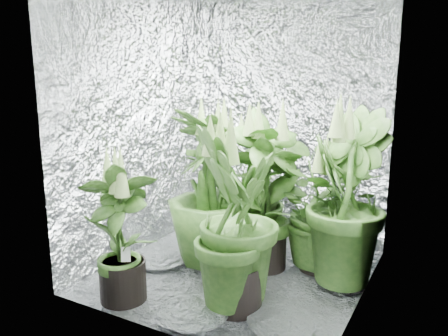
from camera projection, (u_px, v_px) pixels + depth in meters
ground at (236, 271)px, 2.89m from camera, size 1.60×1.60×0.00m
walls at (237, 121)px, 2.69m from camera, size 1.62×1.62×2.00m
plant_a at (248, 186)px, 3.14m from camera, size 0.89×0.89×1.03m
plant_b at (266, 192)px, 2.86m from camera, size 0.75×0.75×1.14m
plant_c at (344, 199)px, 2.63m from camera, size 0.77×0.77×1.16m
plant_d at (211, 189)px, 2.91m from camera, size 0.71×0.71×1.13m
plant_e at (321, 209)px, 2.84m from camera, size 0.84×0.84×0.90m
plant_f at (121, 234)px, 2.45m from camera, size 0.60×0.60×0.89m
plant_g at (236, 221)px, 2.34m from camera, size 0.67×0.67×1.10m
circulation_fan at (352, 238)px, 3.10m from camera, size 0.15×0.29×0.33m
plant_label at (126, 254)px, 2.42m from camera, size 0.06×0.05×0.08m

